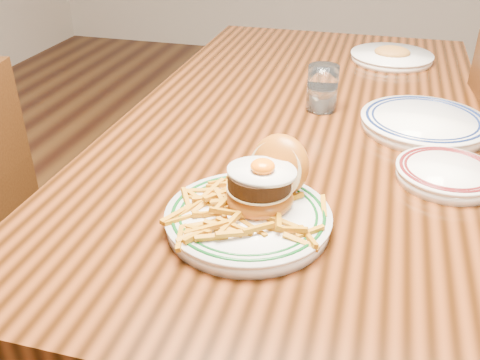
# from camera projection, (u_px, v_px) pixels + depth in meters

# --- Properties ---
(floor) EXTENTS (6.00, 6.00, 0.00)m
(floor) POSITION_uv_depth(u_px,v_px,m) (290.00, 340.00, 1.66)
(floor) COLOR black
(floor) RESTS_ON ground
(table) EXTENTS (0.85, 1.60, 0.75)m
(table) POSITION_uv_depth(u_px,v_px,m) (303.00, 150.00, 1.33)
(table) COLOR black
(table) RESTS_ON floor
(main_plate) EXTENTS (0.28, 0.29, 0.13)m
(main_plate) POSITION_uv_depth(u_px,v_px,m) (254.00, 204.00, 0.88)
(main_plate) COLOR white
(main_plate) RESTS_ON table
(side_plate) EXTENTS (0.19, 0.19, 0.03)m
(side_plate) POSITION_uv_depth(u_px,v_px,m) (447.00, 173.00, 1.01)
(side_plate) COLOR white
(side_plate) RESTS_ON table
(rear_plate) EXTENTS (0.29, 0.29, 0.03)m
(rear_plate) POSITION_uv_depth(u_px,v_px,m) (424.00, 122.00, 1.22)
(rear_plate) COLOR white
(rear_plate) RESTS_ON table
(water_glass) EXTENTS (0.07, 0.07, 0.11)m
(water_glass) POSITION_uv_depth(u_px,v_px,m) (322.00, 91.00, 1.30)
(water_glass) COLOR white
(water_glass) RESTS_ON table
(far_plate) EXTENTS (0.25, 0.25, 0.05)m
(far_plate) POSITION_uv_depth(u_px,v_px,m) (392.00, 56.00, 1.66)
(far_plate) COLOR white
(far_plate) RESTS_ON table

